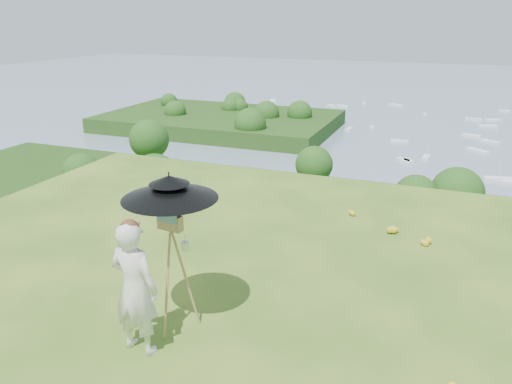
% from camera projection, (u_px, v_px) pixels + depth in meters
% --- Properties ---
extents(ground, '(14.00, 14.00, 0.00)m').
position_uv_depth(ground, '(242.00, 341.00, 6.17)').
color(ground, '#335F1B').
rests_on(ground, ground).
extents(shoreline_tier, '(170.00, 28.00, 8.00)m').
position_uv_depth(shoreline_tier, '(419.00, 267.00, 83.92)').
color(shoreline_tier, '#686553').
rests_on(shoreline_tier, bay_water).
extents(bay_water, '(700.00, 700.00, 0.00)m').
position_uv_depth(bay_water, '(448.00, 104.00, 227.98)').
color(bay_water, gray).
rests_on(bay_water, ground).
extents(peninsula, '(90.00, 60.00, 12.00)m').
position_uv_depth(peninsula, '(220.00, 114.00, 177.77)').
color(peninsula, '#1B3C10').
rests_on(peninsula, bay_water).
extents(slope_trees, '(110.00, 50.00, 6.00)m').
position_uv_depth(slope_trees, '(407.00, 254.00, 41.85)').
color(slope_trees, '#205118').
rests_on(slope_trees, forest_slope).
extents(harbor_town, '(110.00, 22.00, 5.00)m').
position_uv_depth(harbor_town, '(423.00, 232.00, 81.76)').
color(harbor_town, silver).
rests_on(harbor_town, shoreline_tier).
extents(moored_boats, '(140.00, 140.00, 0.70)m').
position_uv_depth(moored_boats, '(401.00, 138.00, 162.90)').
color(moored_boats, white).
rests_on(moored_boats, bay_water).
extents(wildflowers, '(10.00, 10.50, 0.12)m').
position_uv_depth(wildflowers, '(249.00, 326.00, 6.37)').
color(wildflowers, gold).
rests_on(wildflowers, ground).
extents(painter, '(0.63, 0.44, 1.67)m').
position_uv_depth(painter, '(135.00, 288.00, 5.75)').
color(painter, beige).
rests_on(painter, ground).
extents(field_easel, '(0.70, 0.70, 1.69)m').
position_uv_depth(field_easel, '(173.00, 267.00, 6.22)').
color(field_easel, olive).
rests_on(field_easel, ground).
extents(sun_umbrella, '(1.24, 1.24, 0.69)m').
position_uv_depth(sun_umbrella, '(170.00, 200.00, 5.95)').
color(sun_umbrella, black).
rests_on(sun_umbrella, field_easel).
extents(painter_cap, '(0.24, 0.28, 0.10)m').
position_uv_depth(painter_cap, '(129.00, 225.00, 5.49)').
color(painter_cap, '#C36B70').
rests_on(painter_cap, painter).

